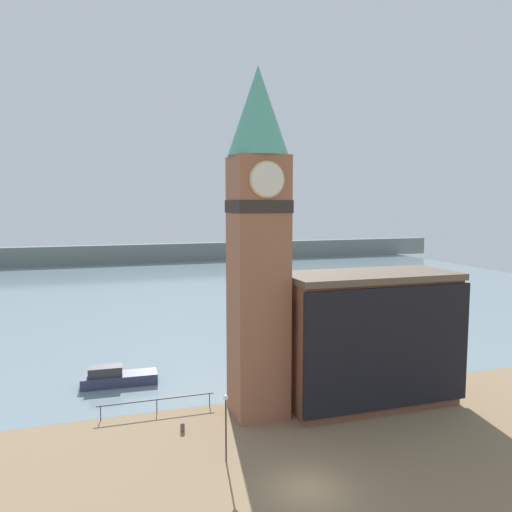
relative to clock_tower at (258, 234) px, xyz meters
The scene contains 9 objects.
ground_plane 17.18m from the clock_tower, 93.13° to the right, with size 160.00×160.00×0.00m, color #846B4C.
water 64.01m from the clock_tower, 90.53° to the left, with size 160.00×120.00×0.00m.
far_shoreline 103.15m from the clock_tower, 90.32° to the left, with size 180.00×3.00×5.00m.
pier_railing 14.78m from the clock_tower, 162.52° to the left, with size 8.75×0.08×1.09m.
clock_tower is the anchor object (origin of this frame).
pier_building 12.32m from the clock_tower, ahead, with size 13.75×6.17×10.44m.
boat_near 18.85m from the clock_tower, 136.57° to the left, with size 6.55×2.35×1.72m.
mooring_bollard_near 14.60m from the clock_tower, 166.92° to the right, with size 0.32×0.32×0.62m.
lamp_post 13.02m from the clock_tower, 123.25° to the right, with size 0.32×0.32×4.24m.
Camera 1 is at (-10.75, -24.09, 15.74)m, focal length 35.00 mm.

